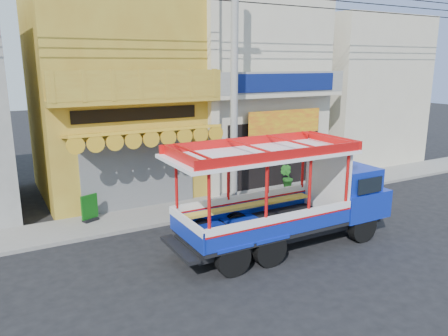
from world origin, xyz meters
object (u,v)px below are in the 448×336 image
object	(u,v)px
songthaew_truck	(298,194)
green_sign	(90,210)
potted_plant_b	(287,177)
utility_pole	(238,71)
potted_plant_c	(341,169)

from	to	relation	value
songthaew_truck	green_sign	distance (m)	6.94
songthaew_truck	green_sign	size ratio (longest dim) A/B	7.43
potted_plant_b	songthaew_truck	bearing A→B (deg)	121.15
green_sign	potted_plant_b	world-z (taller)	potted_plant_b
green_sign	potted_plant_b	distance (m)	8.15
green_sign	utility_pole	bearing A→B (deg)	-11.74
potted_plant_c	utility_pole	bearing A→B (deg)	-58.17
utility_pole	green_sign	distance (m)	6.92
utility_pole	songthaew_truck	size ratio (longest dim) A/B	4.11
potted_plant_b	green_sign	bearing A→B (deg)	64.61
green_sign	potted_plant_c	xyz separation A→B (m)	(11.24, -0.06, 0.08)
potted_plant_b	potted_plant_c	bearing A→B (deg)	-115.17
utility_pole	green_sign	world-z (taller)	utility_pole
songthaew_truck	potted_plant_b	bearing A→B (deg)	56.16
potted_plant_b	potted_plant_c	size ratio (longest dim) A/B	1.08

